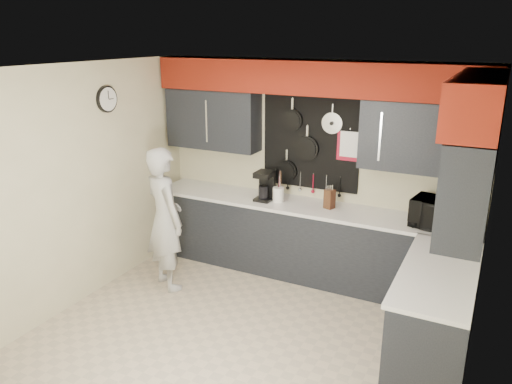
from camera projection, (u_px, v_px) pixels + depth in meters
The scene contains 10 objects.
ground at pixel (249, 333), 5.03m from camera, with size 4.00×4.00×0.00m, color tan.
back_wall_assembly at pixel (312, 112), 5.77m from camera, with size 4.00×0.36×2.60m.
right_wall_assembly at pixel (475, 160), 3.86m from camera, with size 0.36×3.50×2.60m.
left_wall_assembly at pixel (88, 180), 5.48m from camera, with size 0.05×3.50×2.60m.
base_cabinets at pixel (333, 258), 5.64m from camera, with size 3.95×2.20×0.92m.
microwave at pixel (440, 214), 5.21m from camera, with size 0.56×0.38×0.31m, color black.
knife_block at pixel (330, 199), 5.82m from camera, with size 0.10×0.10×0.23m, color #371811.
utensil_crock at pixel (278, 194), 6.06m from camera, with size 0.14×0.14×0.18m, color white.
coffee_maker at pixel (265, 185), 6.11m from camera, with size 0.20×0.25×0.36m.
person at pixel (165, 219), 5.73m from camera, with size 0.62×0.40×1.69m, color #AFAFAC.
Camera 1 is at (2.02, -3.86, 2.88)m, focal length 35.00 mm.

